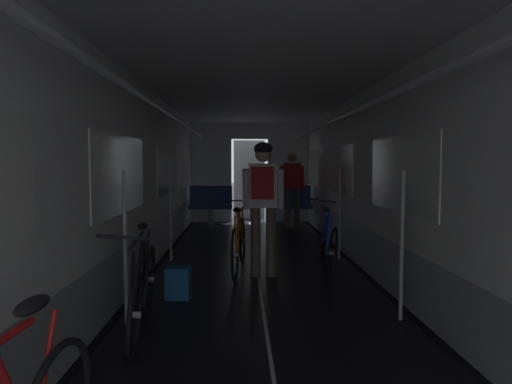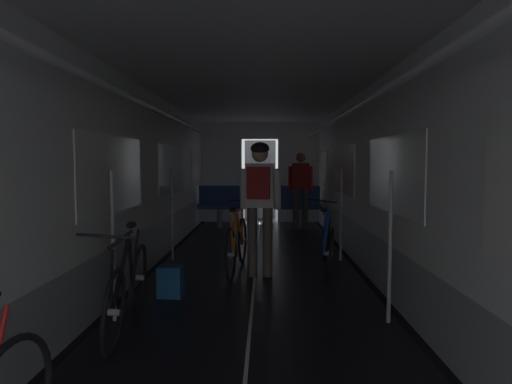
{
  "view_description": "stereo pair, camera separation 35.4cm",
  "coord_description": "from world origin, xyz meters",
  "px_view_note": "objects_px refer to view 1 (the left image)",
  "views": [
    {
      "loc": [
        -0.22,
        -1.91,
        1.47
      ],
      "look_at": [
        0.0,
        4.51,
        1.04
      ],
      "focal_mm": 31.08,
      "sensor_mm": 36.0,
      "label": 1
    },
    {
      "loc": [
        0.13,
        -1.91,
        1.47
      ],
      "look_at": [
        0.0,
        4.51,
        1.04
      ],
      "focal_mm": 31.08,
      "sensor_mm": 36.0,
      "label": 2
    }
  ],
  "objects_px": {
    "person_cyclist_aisle": "(263,194)",
    "bicycle_orange_in_aisle": "(239,243)",
    "person_standing_near_bench": "(292,185)",
    "bicycle_black": "(143,289)",
    "backpack_on_floor": "(178,283)",
    "bench_seat_far_right": "(290,202)",
    "bicycle_blue": "(328,242)",
    "bench_seat_far_left": "(211,203)"
  },
  "relations": [
    {
      "from": "bicycle_orange_in_aisle",
      "to": "backpack_on_floor",
      "type": "distance_m",
      "value": 1.34
    },
    {
      "from": "bench_seat_far_left",
      "to": "person_cyclist_aisle",
      "type": "relative_size",
      "value": 0.57
    },
    {
      "from": "bench_seat_far_left",
      "to": "bicycle_orange_in_aisle",
      "type": "relative_size",
      "value": 0.58
    },
    {
      "from": "bench_seat_far_right",
      "to": "bicycle_orange_in_aisle",
      "type": "distance_m",
      "value": 4.25
    },
    {
      "from": "person_cyclist_aisle",
      "to": "bench_seat_far_right",
      "type": "bearing_deg",
      "value": 79.15
    },
    {
      "from": "bicycle_blue",
      "to": "person_standing_near_bench",
      "type": "bearing_deg",
      "value": 91.2
    },
    {
      "from": "person_standing_near_bench",
      "to": "bicycle_orange_in_aisle",
      "type": "bearing_deg",
      "value": -107.19
    },
    {
      "from": "bicycle_blue",
      "to": "bicycle_orange_in_aisle",
      "type": "xyz_separation_m",
      "value": [
        -1.22,
        -0.07,
        0.0
      ]
    },
    {
      "from": "bench_seat_far_left",
      "to": "bicycle_black",
      "type": "bearing_deg",
      "value": -91.54
    },
    {
      "from": "bench_seat_far_right",
      "to": "bicycle_orange_in_aisle",
      "type": "relative_size",
      "value": 0.58
    },
    {
      "from": "bicycle_orange_in_aisle",
      "to": "person_standing_near_bench",
      "type": "xyz_separation_m",
      "value": [
        1.15,
        3.71,
        0.59
      ]
    },
    {
      "from": "bench_seat_far_right",
      "to": "person_standing_near_bench",
      "type": "height_order",
      "value": "person_standing_near_bench"
    },
    {
      "from": "bench_seat_far_left",
      "to": "bench_seat_far_right",
      "type": "xyz_separation_m",
      "value": [
        1.8,
        0.0,
        0.0
      ]
    },
    {
      "from": "person_standing_near_bench",
      "to": "backpack_on_floor",
      "type": "height_order",
      "value": "person_standing_near_bench"
    },
    {
      "from": "bicycle_black",
      "to": "backpack_on_floor",
      "type": "relative_size",
      "value": 4.97
    },
    {
      "from": "person_standing_near_bench",
      "to": "backpack_on_floor",
      "type": "distance_m",
      "value": 5.24
    },
    {
      "from": "bench_seat_far_right",
      "to": "backpack_on_floor",
      "type": "distance_m",
      "value": 5.55
    },
    {
      "from": "backpack_on_floor",
      "to": "person_cyclist_aisle",
      "type": "bearing_deg",
      "value": 42.53
    },
    {
      "from": "bench_seat_far_left",
      "to": "bicycle_orange_in_aisle",
      "type": "distance_m",
      "value": 4.14
    },
    {
      "from": "bench_seat_far_right",
      "to": "bicycle_blue",
      "type": "relative_size",
      "value": 0.58
    },
    {
      "from": "bicycle_blue",
      "to": "backpack_on_floor",
      "type": "relative_size",
      "value": 4.98
    },
    {
      "from": "person_cyclist_aisle",
      "to": "person_standing_near_bench",
      "type": "height_order",
      "value": "person_cyclist_aisle"
    },
    {
      "from": "person_cyclist_aisle",
      "to": "bicycle_orange_in_aisle",
      "type": "relative_size",
      "value": 1.03
    },
    {
      "from": "bench_seat_far_left",
      "to": "backpack_on_floor",
      "type": "bearing_deg",
      "value": -89.97
    },
    {
      "from": "bicycle_black",
      "to": "person_cyclist_aisle",
      "type": "height_order",
      "value": "person_cyclist_aisle"
    },
    {
      "from": "bench_seat_far_left",
      "to": "backpack_on_floor",
      "type": "relative_size",
      "value": 2.89
    },
    {
      "from": "bicycle_blue",
      "to": "bicycle_orange_in_aisle",
      "type": "bearing_deg",
      "value": -176.81
    },
    {
      "from": "bench_seat_far_right",
      "to": "bicycle_orange_in_aisle",
      "type": "bearing_deg",
      "value": -105.65
    },
    {
      "from": "bench_seat_far_right",
      "to": "person_cyclist_aisle",
      "type": "xyz_separation_m",
      "value": [
        -0.83,
        -4.35,
        0.5
      ]
    },
    {
      "from": "bench_seat_far_right",
      "to": "bicycle_black",
      "type": "height_order",
      "value": "bench_seat_far_right"
    },
    {
      "from": "bicycle_black",
      "to": "bicycle_blue",
      "type": "xyz_separation_m",
      "value": [
        2.05,
        2.18,
        -0.0
      ]
    },
    {
      "from": "bench_seat_far_left",
      "to": "bicycle_blue",
      "type": "bearing_deg",
      "value": -64.93
    },
    {
      "from": "bicycle_blue",
      "to": "person_standing_near_bench",
      "type": "relative_size",
      "value": 1.0
    },
    {
      "from": "bicycle_black",
      "to": "backpack_on_floor",
      "type": "distance_m",
      "value": 1.0
    },
    {
      "from": "bench_seat_far_right",
      "to": "bicycle_orange_in_aisle",
      "type": "height_order",
      "value": "bench_seat_far_right"
    },
    {
      "from": "person_standing_near_bench",
      "to": "person_cyclist_aisle",
      "type": "bearing_deg",
      "value": -101.88
    },
    {
      "from": "bicycle_black",
      "to": "bicycle_orange_in_aisle",
      "type": "height_order",
      "value": "bicycle_black"
    },
    {
      "from": "bicycle_orange_in_aisle",
      "to": "person_standing_near_bench",
      "type": "relative_size",
      "value": 1.0
    },
    {
      "from": "bench_seat_far_right",
      "to": "person_standing_near_bench",
      "type": "distance_m",
      "value": 0.55
    },
    {
      "from": "person_cyclist_aisle",
      "to": "bicycle_blue",
      "type": "bearing_deg",
      "value": 20.03
    },
    {
      "from": "bicycle_orange_in_aisle",
      "to": "person_standing_near_bench",
      "type": "distance_m",
      "value": 3.93
    },
    {
      "from": "bicycle_black",
      "to": "backpack_on_floor",
      "type": "xyz_separation_m",
      "value": [
        0.17,
        0.96,
        -0.21
      ]
    }
  ]
}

